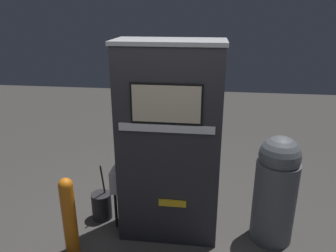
{
  "coord_description": "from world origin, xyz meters",
  "views": [
    {
      "loc": [
        0.38,
        -2.88,
        2.41
      ],
      "look_at": [
        0.0,
        0.12,
        1.32
      ],
      "focal_mm": 35.0,
      "sensor_mm": 36.0,
      "label": 1
    }
  ],
  "objects_px": {
    "squeegee_bucket": "(102,205)",
    "gas_pump": "(169,144)",
    "safety_bollard": "(69,214)",
    "trash_bin": "(276,189)"
  },
  "relations": [
    {
      "from": "squeegee_bucket",
      "to": "gas_pump",
      "type": "bearing_deg",
      "value": -8.62
    },
    {
      "from": "gas_pump",
      "to": "trash_bin",
      "type": "distance_m",
      "value": 1.22
    },
    {
      "from": "trash_bin",
      "to": "safety_bollard",
      "type": "bearing_deg",
      "value": -166.87
    },
    {
      "from": "safety_bollard",
      "to": "gas_pump",
      "type": "bearing_deg",
      "value": 26.44
    },
    {
      "from": "gas_pump",
      "to": "squeegee_bucket",
      "type": "distance_m",
      "value": 1.24
    },
    {
      "from": "gas_pump",
      "to": "squeegee_bucket",
      "type": "xyz_separation_m",
      "value": [
        -0.84,
        0.13,
        -0.9
      ]
    },
    {
      "from": "gas_pump",
      "to": "trash_bin",
      "type": "bearing_deg",
      "value": 0.51
    },
    {
      "from": "gas_pump",
      "to": "safety_bollard",
      "type": "bearing_deg",
      "value": -153.56
    },
    {
      "from": "trash_bin",
      "to": "squeegee_bucket",
      "type": "distance_m",
      "value": 2.02
    },
    {
      "from": "safety_bollard",
      "to": "squeegee_bucket",
      "type": "xyz_separation_m",
      "value": [
        0.13,
        0.61,
        -0.29
      ]
    }
  ]
}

